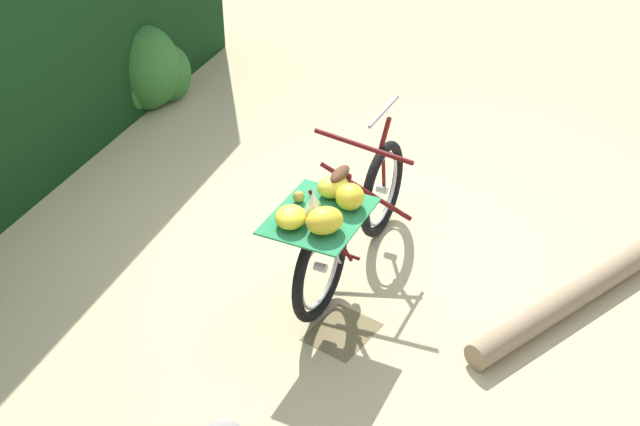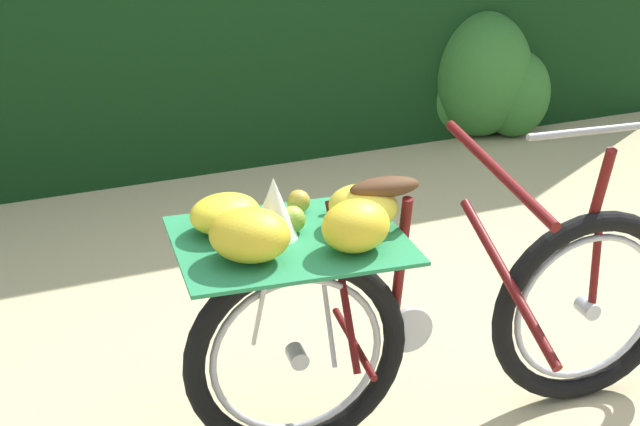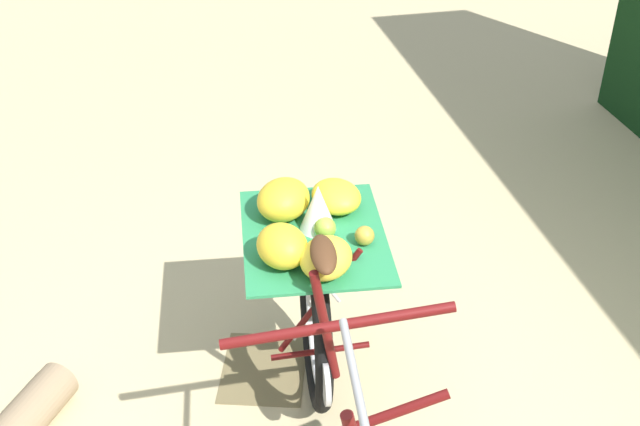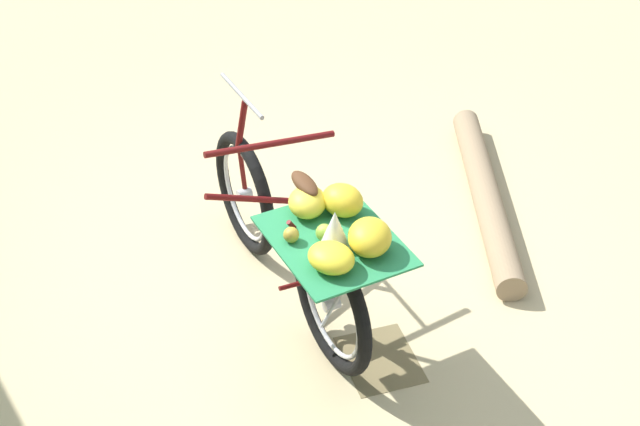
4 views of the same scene
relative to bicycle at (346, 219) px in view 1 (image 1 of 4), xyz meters
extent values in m
plane|color=#C6B284|center=(-0.19, -0.33, -0.51)|extent=(60.00, 60.00, 0.00)
torus|color=black|center=(-0.67, -0.12, -0.15)|extent=(0.73, 0.20, 0.73)
torus|color=#B7B7BC|center=(-0.67, -0.12, -0.15)|extent=(0.56, 0.12, 0.57)
cylinder|color=#B7B7BC|center=(-0.67, -0.12, -0.15)|extent=(0.07, 0.09, 0.06)
torus|color=black|center=(0.37, 0.06, -0.15)|extent=(0.73, 0.20, 0.73)
torus|color=#B7B7BC|center=(0.37, 0.06, -0.15)|extent=(0.56, 0.12, 0.57)
cylinder|color=#B7B7BC|center=(0.37, 0.06, -0.15)|extent=(0.07, 0.09, 0.06)
cylinder|color=#590F0F|center=(-0.35, -0.07, 0.02)|extent=(0.15, 0.70, 0.30)
cylinder|color=#590F0F|center=(-0.28, -0.05, 0.41)|extent=(0.16, 0.71, 0.11)
cylinder|color=#590F0F|center=(0.03, 0.00, 0.13)|extent=(0.05, 0.12, 0.49)
cylinder|color=#590F0F|center=(0.18, 0.03, -0.13)|extent=(0.09, 0.38, 0.05)
cylinder|color=#590F0F|center=(0.22, 0.03, 0.08)|extent=(0.08, 0.32, 0.47)
cylinder|color=#590F0F|center=(-0.68, -0.12, 0.00)|extent=(0.04, 0.05, 0.30)
cylinder|color=#590F0F|center=(-0.66, -0.12, 0.30)|extent=(0.05, 0.10, 0.30)
cylinder|color=gray|center=(-0.63, -0.12, 0.51)|extent=(0.52, 0.11, 0.02)
ellipsoid|color=#4C2D19|center=(0.09, 0.01, 0.40)|extent=(0.23, 0.13, 0.06)
cylinder|color=#B7B7BC|center=(-0.01, -0.01, -0.12)|extent=(0.16, 0.05, 0.16)
cylinder|color=#B7B7BC|center=(0.27, 0.04, 0.04)|extent=(0.05, 0.20, 0.39)
cylinder|color=#B7B7BC|center=(0.48, 0.08, 0.04)|extent=(0.06, 0.24, 0.39)
cube|color=brown|center=(0.39, 0.06, 0.25)|extent=(0.67, 0.54, 0.02)
cube|color=#287F4C|center=(0.39, 0.06, 0.26)|extent=(0.76, 0.65, 0.01)
ellipsoid|color=gold|center=(0.51, 0.19, 0.35)|extent=(0.29, 0.27, 0.15)
ellipsoid|color=yellow|center=(0.16, 0.00, 0.34)|extent=(0.26, 0.24, 0.13)
ellipsoid|color=yellow|center=(0.57, -0.01, 0.33)|extent=(0.29, 0.28, 0.11)
ellipsoid|color=gold|center=(0.20, 0.16, 0.35)|extent=(0.27, 0.26, 0.15)
sphere|color=#B29333|center=(0.34, -0.13, 0.31)|extent=(0.07, 0.07, 0.07)
sphere|color=#8CAD38|center=(0.37, 0.02, 0.31)|extent=(0.08, 0.08, 0.08)
cone|color=white|center=(0.43, 0.05, 0.37)|extent=(0.16, 0.16, 0.19)
cylinder|color=#937A5B|center=(-0.59, 1.38, -0.42)|extent=(1.76, 0.67, 0.17)
ellipsoid|color=#2D6628|center=(-1.15, -3.07, -0.10)|extent=(0.66, 0.60, 0.83)
ellipsoid|color=#2D6628|center=(-1.38, -3.01, -0.22)|extent=(0.45, 0.41, 0.58)
ellipsoid|color=#2D6628|center=(-0.94, -3.13, -0.24)|extent=(0.41, 0.37, 0.54)
cylinder|color=#4C3823|center=(-1.15, -3.07, -0.43)|extent=(0.06, 0.06, 0.17)
cube|color=olive|center=(0.46, 0.29, -0.51)|extent=(0.44, 0.36, 0.01)
camera|label=1|loc=(3.69, 2.44, 2.99)|focal=45.16mm
camera|label=2|loc=(0.59, 2.47, 1.40)|focal=50.40mm
camera|label=3|loc=(-2.09, -0.11, 2.02)|focal=44.97mm
camera|label=4|loc=(3.57, -1.01, 2.91)|focal=52.33mm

